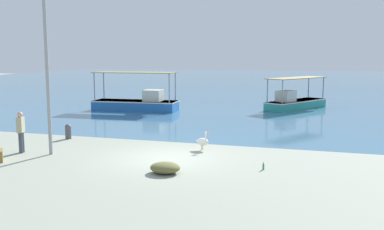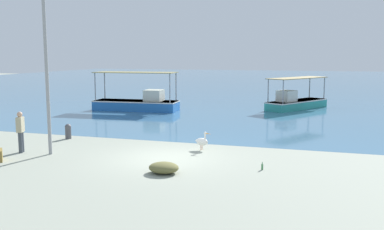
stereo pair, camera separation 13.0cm
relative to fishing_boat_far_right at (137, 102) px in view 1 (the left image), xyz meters
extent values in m
plane|color=gray|center=(6.90, -12.84, -0.60)|extent=(120.00, 120.00, 0.00)
cube|color=teal|center=(6.90, 35.16, -0.60)|extent=(110.00, 90.00, 0.00)
cube|color=#2466B5|center=(-0.16, -0.01, -0.25)|extent=(6.15, 2.21, 0.70)
cube|color=silver|center=(-0.16, -0.01, 0.06)|extent=(6.19, 2.26, 0.08)
cylinder|color=#99999E|center=(-2.88, -0.98, 1.10)|extent=(0.08, 0.08, 2.00)
cylinder|color=#99999E|center=(-2.98, 0.61, 1.10)|extent=(0.08, 0.08, 2.00)
cylinder|color=#99999E|center=(2.66, -0.63, 1.10)|extent=(0.08, 0.08, 2.00)
cylinder|color=#99999E|center=(2.55, 0.96, 1.10)|extent=(0.08, 0.08, 2.00)
cube|color=olive|center=(-0.16, -0.01, 2.12)|extent=(5.96, 2.30, 0.05)
cube|color=silver|center=(1.20, 0.08, 0.50)|extent=(1.30, 1.36, 0.80)
cube|color=teal|center=(10.87, 4.24, -0.29)|extent=(4.29, 5.55, 0.62)
cube|color=silver|center=(10.87, 4.24, -0.02)|extent=(4.34, 5.61, 0.08)
cylinder|color=#99999E|center=(11.67, 6.74, 0.84)|extent=(0.08, 0.08, 1.63)
cylinder|color=#99999E|center=(12.78, 6.05, 0.84)|extent=(0.08, 0.08, 1.63)
cylinder|color=#99999E|center=(8.96, 2.44, 0.84)|extent=(0.08, 0.08, 1.63)
cylinder|color=#99999E|center=(10.06, 1.74, 0.84)|extent=(0.08, 0.08, 1.63)
cube|color=olive|center=(10.87, 4.24, 1.68)|extent=(4.27, 5.44, 0.05)
cube|color=silver|center=(10.20, 3.18, 0.42)|extent=(1.54, 1.57, 0.81)
cylinder|color=#E0997A|center=(7.85, -11.00, -0.49)|extent=(0.03, 0.03, 0.22)
cylinder|color=#E0997A|center=(7.82, -11.09, -0.49)|extent=(0.03, 0.03, 0.22)
ellipsoid|color=white|center=(7.86, -11.06, -0.25)|extent=(0.62, 0.44, 0.32)
ellipsoid|color=white|center=(7.62, -10.98, -0.23)|extent=(0.19, 0.16, 0.10)
cylinder|color=white|center=(8.01, -11.10, -0.02)|extent=(0.07, 0.07, 0.26)
sphere|color=white|center=(8.01, -11.10, 0.14)|extent=(0.11, 0.11, 0.11)
cone|color=#E5933F|center=(8.16, -11.16, 0.13)|extent=(0.30, 0.15, 0.06)
cylinder|color=gray|center=(2.18, -13.55, 2.52)|extent=(0.14, 0.14, 6.26)
cylinder|color=#47474C|center=(1.07, -10.56, -0.34)|extent=(0.28, 0.28, 0.53)
sphere|color=#4C4C51|center=(1.07, -10.56, -0.04)|extent=(0.30, 0.30, 0.30)
cylinder|color=#3C434E|center=(0.83, -13.55, -0.18)|extent=(0.16, 0.16, 0.85)
cylinder|color=#3C434E|center=(0.89, -13.72, -0.18)|extent=(0.16, 0.16, 0.85)
cube|color=tan|center=(0.86, -13.64, 0.56)|extent=(0.34, 0.45, 0.62)
sphere|color=tan|center=(0.86, -13.64, 0.98)|extent=(0.22, 0.22, 0.22)
ellipsoid|color=brown|center=(7.56, -14.84, -0.42)|extent=(1.04, 0.88, 0.37)
cylinder|color=#3F7F4C|center=(10.71, -13.44, -0.50)|extent=(0.07, 0.07, 0.20)
cylinder|color=#3F7F4C|center=(10.71, -13.44, -0.37)|extent=(0.03, 0.03, 0.07)
camera|label=1|loc=(12.47, -28.10, 3.40)|focal=40.00mm
camera|label=2|loc=(12.60, -28.06, 3.40)|focal=40.00mm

